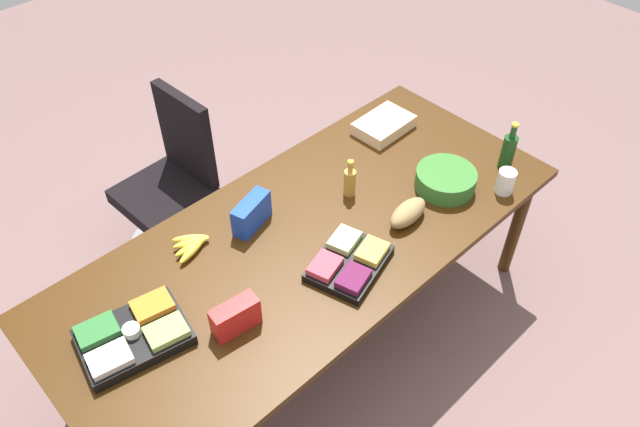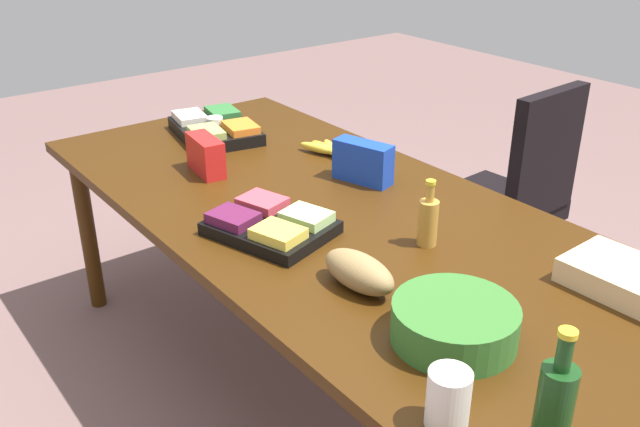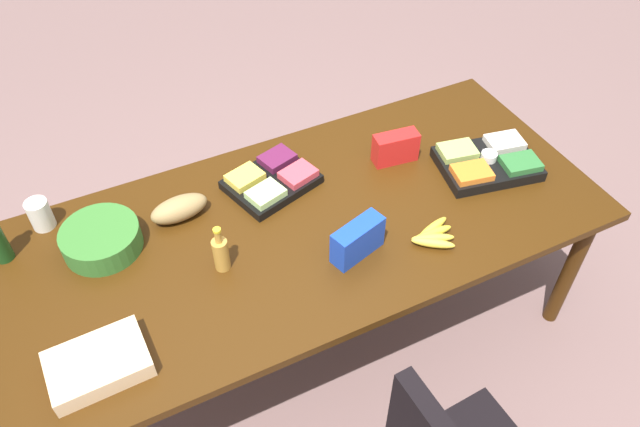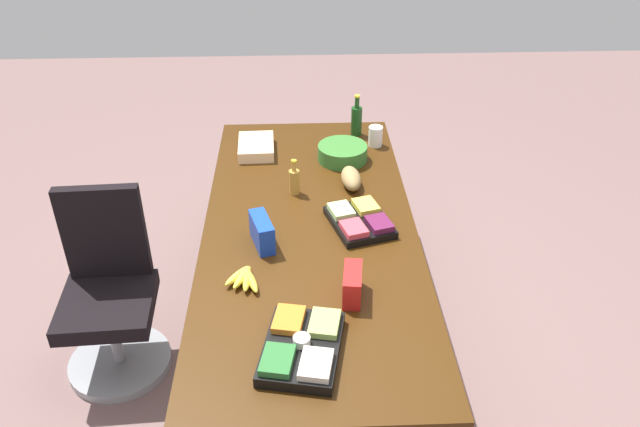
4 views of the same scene
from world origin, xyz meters
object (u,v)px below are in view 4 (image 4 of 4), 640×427
(chip_bag_red, at_px, (352,284))
(chip_bag_blue, at_px, (262,232))
(fruit_platter, at_px, (360,221))
(banana_bunch, at_px, (245,278))
(conference_table, at_px, (310,237))
(sheet_cake, at_px, (256,147))
(salad_bowl, at_px, (342,153))
(bread_loaf, at_px, (351,178))
(wine_bottle, at_px, (357,120))
(veggie_tray, at_px, (302,346))
(mayo_jar, at_px, (375,136))
(dressing_bottle, at_px, (294,181))
(office_chair, at_px, (111,305))

(chip_bag_red, xyz_separation_m, chip_bag_blue, (-0.42, -0.42, 0.00))
(fruit_platter, xyz_separation_m, banana_bunch, (0.45, -0.57, -0.01))
(conference_table, height_order, sheet_cake, sheet_cake)
(conference_table, relative_size, salad_bowl, 8.37)
(bread_loaf, relative_size, wine_bottle, 0.86)
(wine_bottle, bearing_deg, chip_bag_blue, -25.19)
(veggie_tray, xyz_separation_m, wine_bottle, (-2.00, 0.40, 0.07))
(chip_bag_blue, xyz_separation_m, bread_loaf, (-0.56, 0.49, -0.02))
(sheet_cake, xyz_separation_m, mayo_jar, (-0.06, 0.76, 0.03))
(sheet_cake, height_order, mayo_jar, mayo_jar)
(veggie_tray, height_order, dressing_bottle, dressing_bottle)
(sheet_cake, bearing_deg, conference_table, 20.12)
(chip_bag_blue, xyz_separation_m, wine_bottle, (-1.24, 0.58, 0.03))
(dressing_bottle, relative_size, bread_loaf, 0.88)
(fruit_platter, distance_m, mayo_jar, 0.94)
(veggie_tray, xyz_separation_m, banana_bunch, (-0.46, -0.26, -0.01))
(office_chair, xyz_separation_m, chip_bag_blue, (0.03, 0.84, 0.47))
(chip_bag_blue, height_order, sheet_cake, chip_bag_blue)
(bread_loaf, bearing_deg, chip_bag_blue, -41.31)
(banana_bunch, height_order, mayo_jar, mayo_jar)
(salad_bowl, bearing_deg, chip_bag_red, -2.14)
(salad_bowl, xyz_separation_m, bread_loaf, (0.32, 0.03, 0.00))
(veggie_tray, height_order, bread_loaf, bread_loaf)
(fruit_platter, relative_size, banana_bunch, 2.04)
(salad_bowl, bearing_deg, banana_bunch, -24.39)
(conference_table, xyz_separation_m, chip_bag_red, (0.57, 0.17, 0.14))
(conference_table, height_order, chip_bag_red, chip_bag_red)
(salad_bowl, height_order, chip_bag_red, chip_bag_red)
(mayo_jar, bearing_deg, bread_loaf, -21.27)
(mayo_jar, bearing_deg, chip_bag_blue, -32.81)
(salad_bowl, height_order, bread_loaf, bread_loaf)
(fruit_platter, bearing_deg, wine_bottle, 175.88)
(wine_bottle, bearing_deg, bread_loaf, -7.62)
(veggie_tray, relative_size, dressing_bottle, 2.22)
(banana_bunch, relative_size, bread_loaf, 0.87)
(office_chair, relative_size, sheet_cake, 3.23)
(chip_bag_red, bearing_deg, wine_bottle, 174.29)
(conference_table, distance_m, chip_bag_red, 0.61)
(salad_bowl, bearing_deg, dressing_bottle, -37.76)
(dressing_bottle, relative_size, fruit_platter, 0.50)
(chip_bag_blue, bearing_deg, sheet_cake, -175.78)
(sheet_cake, distance_m, banana_bunch, 1.31)
(chip_bag_red, bearing_deg, chip_bag_blue, -135.28)
(office_chair, distance_m, dressing_bottle, 1.20)
(sheet_cake, distance_m, fruit_platter, 1.04)
(bread_loaf, distance_m, wine_bottle, 0.69)
(fruit_platter, bearing_deg, conference_table, -90.70)
(wine_bottle, bearing_deg, sheet_cake, -70.96)
(banana_bunch, bearing_deg, fruit_platter, 127.85)
(conference_table, xyz_separation_m, banana_bunch, (0.45, -0.31, 0.09))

